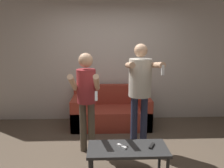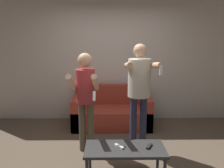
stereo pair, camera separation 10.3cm
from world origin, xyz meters
name	(u,v)px [view 1 (the left image)]	position (x,y,z in m)	size (l,w,h in m)	color
ground_plane	(116,162)	(0.00, 0.00, 0.00)	(14.00, 14.00, 0.00)	brown
wall_back	(112,60)	(0.00, 1.86, 1.35)	(6.40, 0.06, 2.70)	beige
couch	(111,112)	(-0.03, 1.43, 0.28)	(1.59, 0.81, 0.82)	#9E3828
person_standing_left	(86,93)	(-0.44, 0.34, 0.98)	(0.42, 0.68, 1.59)	brown
person_standing_right	(140,84)	(0.39, 0.35, 1.11)	(0.47, 0.76, 1.73)	#282D47
coffee_table	(128,151)	(0.13, -0.39, 0.39)	(1.02, 0.46, 0.44)	#2D2D2D
remote_near	(152,146)	(0.44, -0.38, 0.45)	(0.10, 0.15, 0.02)	black
remote_far	(122,146)	(0.05, -0.38, 0.45)	(0.13, 0.14, 0.02)	white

